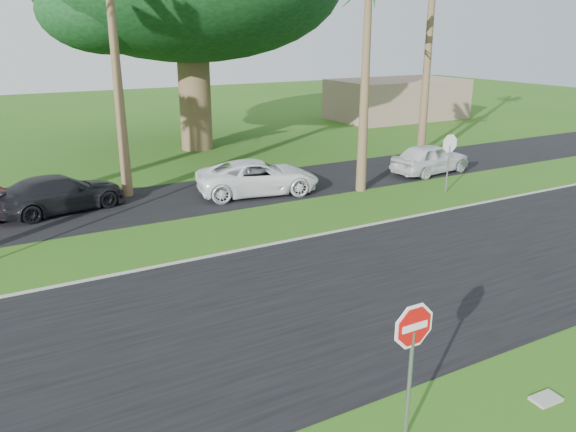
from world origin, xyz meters
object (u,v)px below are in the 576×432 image
Objects in this scene: car_dark at (60,194)px; car_minivan at (258,177)px; stop_sign_far at (449,151)px; car_pickup at (431,159)px; stop_sign_near at (412,344)px.

car_dark is 7.75m from car_minivan.
stop_sign_far reaches higher than car_pickup.
stop_sign_near is 15.33m from car_minivan.
car_dark is 16.59m from car_pickup.
car_pickup is (1.73, 2.88, -1.05)m from stop_sign_far.
car_minivan is (4.40, 14.65, -1.06)m from stop_sign_near.
stop_sign_near is at bearing 174.04° from car_minivan.
car_pickup is (16.44, -2.19, 0.03)m from car_dark.
car_minivan is at bearing 73.29° from stop_sign_near.
stop_sign_far is at bearing 43.73° from stop_sign_near.
car_minivan is at bearing -27.18° from stop_sign_far.
stop_sign_near reaches higher than car_pickup.
car_dark is 0.93× the size of car_minivan.
stop_sign_far is at bearing -106.44° from car_minivan.
stop_sign_near reaches higher than car_minivan.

